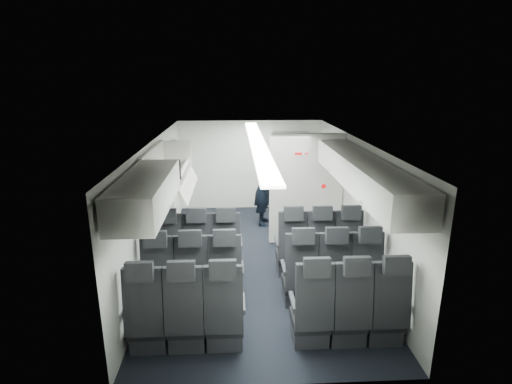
{
  "coord_description": "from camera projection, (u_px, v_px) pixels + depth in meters",
  "views": [
    {
      "loc": [
        -0.37,
        -6.47,
        3.15
      ],
      "look_at": [
        0.0,
        0.4,
        1.15
      ],
      "focal_mm": 28.0,
      "sensor_mm": 36.0,
      "label": 1
    }
  ],
  "objects": [
    {
      "name": "overhead_bin_left_front_open",
      "position": [
        167.0,
        169.0,
        6.31
      ],
      "size": [
        0.64,
        1.7,
        0.72
      ],
      "color": "#9E9E93",
      "rests_on": "cabin_shell"
    },
    {
      "name": "overhead_bin_left_rear",
      "position": [
        146.0,
        193.0,
        4.6
      ],
      "size": [
        0.53,
        1.8,
        0.4
      ],
      "color": "silver",
      "rests_on": "cabin_shell"
    },
    {
      "name": "cabin_shell",
      "position": [
        257.0,
        200.0,
        6.79
      ],
      "size": [
        3.41,
        6.01,
        2.16
      ],
      "color": "black",
      "rests_on": "ground"
    },
    {
      "name": "seat_row_rear",
      "position": [
        268.0,
        316.0,
        4.76
      ],
      "size": [
        3.33,
        0.56,
        1.24
      ],
      "color": "black",
      "rests_on": "cabin_shell"
    },
    {
      "name": "carry_on_bag",
      "position": [
        167.0,
        170.0,
        5.93
      ],
      "size": [
        0.45,
        0.35,
        0.25
      ],
      "primitive_type": "cube",
      "rotation": [
        0.0,
        0.0,
        0.16
      ],
      "color": "black",
      "rests_on": "overhead_bin_left_front_open"
    },
    {
      "name": "papers",
      "position": [
        273.0,
        178.0,
        8.55
      ],
      "size": [
        0.17,
        0.12,
        0.13
      ],
      "primitive_type": "cube",
      "rotation": [
        0.0,
        0.0,
        0.55
      ],
      "color": "white",
      "rests_on": "flight_attendant"
    },
    {
      "name": "galley_unit",
      "position": [
        291.0,
        172.0,
        9.5
      ],
      "size": [
        0.85,
        0.52,
        1.9
      ],
      "color": "#939399",
      "rests_on": "cabin_shell"
    },
    {
      "name": "boarding_door",
      "position": [
        174.0,
        187.0,
        8.24
      ],
      "size": [
        0.12,
        1.27,
        1.86
      ],
      "color": "silver",
      "rests_on": "cabin_shell"
    },
    {
      "name": "flight_attendant",
      "position": [
        264.0,
        187.0,
        8.65
      ],
      "size": [
        0.49,
        0.67,
        1.69
      ],
      "primitive_type": "imported",
      "rotation": [
        0.0,
        0.0,
        1.43
      ],
      "color": "black",
      "rests_on": "ground"
    },
    {
      "name": "seat_row_mid",
      "position": [
        263.0,
        279.0,
        5.62
      ],
      "size": [
        3.33,
        0.56,
        1.24
      ],
      "color": "black",
      "rests_on": "cabin_shell"
    },
    {
      "name": "seat_row_front",
      "position": [
        259.0,
        252.0,
        6.48
      ],
      "size": [
        3.33,
        0.56,
        1.24
      ],
      "color": "black",
      "rests_on": "cabin_shell"
    },
    {
      "name": "overhead_bin_right_rear",
      "position": [
        384.0,
        189.0,
        4.74
      ],
      "size": [
        0.53,
        1.8,
        0.4
      ],
      "color": "silver",
      "rests_on": "cabin_shell"
    },
    {
      "name": "bulkhead_partition",
      "position": [
        306.0,
        189.0,
        7.62
      ],
      "size": [
        1.4,
        0.15,
        2.13
      ],
      "color": "silver",
      "rests_on": "cabin_shell"
    },
    {
      "name": "overhead_bin_right_front",
      "position": [
        345.0,
        160.0,
        6.42
      ],
      "size": [
        0.53,
        1.7,
        0.4
      ],
      "color": "silver",
      "rests_on": "cabin_shell"
    }
  ]
}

